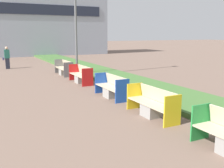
{
  "coord_description": "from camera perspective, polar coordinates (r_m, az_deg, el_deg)",
  "views": [
    {
      "loc": [
        -4.01,
        2.14,
        2.7
      ],
      "look_at": [
        0.9,
        11.84,
        0.6
      ],
      "focal_mm": 42.0,
      "sensor_mm": 36.0,
      "label": 1
    }
  ],
  "objects": [
    {
      "name": "bench_yellow_frame",
      "position": [
        8.75,
        8.79,
        -4.65
      ],
      "size": [
        0.65,
        2.15,
        0.94
      ],
      "color": "gray",
      "rests_on": "ground"
    },
    {
      "name": "street_lamp_post",
      "position": [
        17.03,
        -8.0,
        17.0
      ],
      "size": [
        0.24,
        0.44,
        8.29
      ],
      "color": "#56595B",
      "rests_on": "ground"
    },
    {
      "name": "bench_red_frame",
      "position": [
        14.62,
        -6.73,
        1.69
      ],
      "size": [
        0.65,
        2.17,
        0.94
      ],
      "color": "gray",
      "rests_on": "ground"
    },
    {
      "name": "building_backdrop",
      "position": [
        35.67,
        -14.28,
        14.24
      ],
      "size": [
        15.04,
        5.47,
        9.93
      ],
      "color": "#939EAD",
      "rests_on": "ground"
    },
    {
      "name": "planter_grass_strip",
      "position": [
        12.49,
        9.11,
        -1.27
      ],
      "size": [
        2.8,
        120.0,
        0.18
      ],
      "color": "#426B33",
      "rests_on": "ground"
    },
    {
      "name": "bench_blue_frame",
      "position": [
        11.22,
        -0.05,
        -1.07
      ],
      "size": [
        0.65,
        2.04,
        0.94
      ],
      "color": "gray",
      "rests_on": "ground"
    },
    {
      "name": "pedestrian_walking",
      "position": [
        21.87,
        -21.88,
        5.36
      ],
      "size": [
        0.53,
        0.24,
        1.72
      ],
      "color": "#232633",
      "rests_on": "ground"
    },
    {
      "name": "bench_grey_frame",
      "position": [
        17.66,
        -10.37,
        3.18
      ],
      "size": [
        0.65,
        2.19,
        0.94
      ],
      "color": "gray",
      "rests_on": "ground"
    }
  ]
}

